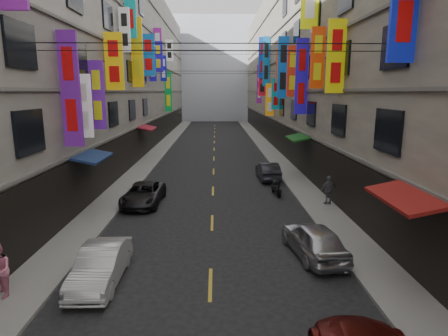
{
  "coord_description": "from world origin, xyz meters",
  "views": [
    {
      "loc": [
        0.21,
        6.51,
        6.32
      ],
      "look_at": [
        0.38,
        14.33,
        4.72
      ],
      "focal_mm": 30.0,
      "sensor_mm": 36.0,
      "label": 1
    }
  ],
  "objects_px": {
    "scooter_far_right": "(276,188)",
    "pedestrian_rfar": "(329,190)",
    "car_right_mid": "(314,240)",
    "car_right_far": "(268,171)",
    "car_left_mid": "(101,265)",
    "car_left_far": "(144,194)"
  },
  "relations": [
    {
      "from": "scooter_far_right",
      "to": "pedestrian_rfar",
      "type": "distance_m",
      "value": 3.54
    },
    {
      "from": "scooter_far_right",
      "to": "car_right_mid",
      "type": "distance_m",
      "value": 8.85
    },
    {
      "from": "scooter_far_right",
      "to": "car_right_far",
      "type": "relative_size",
      "value": 0.47
    },
    {
      "from": "scooter_far_right",
      "to": "pedestrian_rfar",
      "type": "xyz_separation_m",
      "value": [
        2.54,
        -2.4,
        0.5
      ]
    },
    {
      "from": "car_right_far",
      "to": "scooter_far_right",
      "type": "bearing_deg",
      "value": 87.01
    },
    {
      "from": "car_right_mid",
      "to": "pedestrian_rfar",
      "type": "height_order",
      "value": "pedestrian_rfar"
    },
    {
      "from": "car_right_mid",
      "to": "scooter_far_right",
      "type": "bearing_deg",
      "value": -97.99
    },
    {
      "from": "scooter_far_right",
      "to": "car_right_mid",
      "type": "bearing_deg",
      "value": 83.75
    },
    {
      "from": "car_left_mid",
      "to": "car_right_mid",
      "type": "height_order",
      "value": "car_right_mid"
    },
    {
      "from": "scooter_far_right",
      "to": "car_left_far",
      "type": "relative_size",
      "value": 0.42
    },
    {
      "from": "car_right_mid",
      "to": "pedestrian_rfar",
      "type": "bearing_deg",
      "value": -119.49
    },
    {
      "from": "car_left_mid",
      "to": "car_left_far",
      "type": "bearing_deg",
      "value": 91.45
    },
    {
      "from": "car_left_far",
      "to": "car_right_far",
      "type": "distance_m",
      "value": 9.96
    },
    {
      "from": "car_left_far",
      "to": "pedestrian_rfar",
      "type": "height_order",
      "value": "pedestrian_rfar"
    },
    {
      "from": "car_left_mid",
      "to": "car_left_far",
      "type": "xyz_separation_m",
      "value": [
        -0.27,
        8.96,
        -0.02
      ]
    },
    {
      "from": "scooter_far_right",
      "to": "car_right_far",
      "type": "bearing_deg",
      "value": -97.41
    },
    {
      "from": "car_left_mid",
      "to": "car_left_far",
      "type": "relative_size",
      "value": 0.87
    },
    {
      "from": "car_left_mid",
      "to": "scooter_far_right",
      "type": "bearing_deg",
      "value": 54.45
    },
    {
      "from": "scooter_far_right",
      "to": "pedestrian_rfar",
      "type": "height_order",
      "value": "pedestrian_rfar"
    },
    {
      "from": "car_left_far",
      "to": "car_right_far",
      "type": "height_order",
      "value": "car_right_far"
    },
    {
      "from": "car_left_mid",
      "to": "car_right_mid",
      "type": "bearing_deg",
      "value": 13.72
    },
    {
      "from": "car_right_far",
      "to": "car_left_far",
      "type": "bearing_deg",
      "value": 35.01
    }
  ]
}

